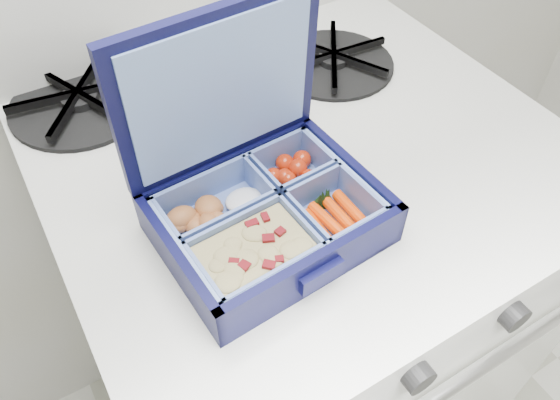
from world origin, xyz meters
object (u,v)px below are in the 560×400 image
stove (290,321)px  burner_grate (333,58)px  fork (266,130)px  bento_box (269,218)px

stove → burner_grate: size_ratio=5.38×
burner_grate → fork: burner_grate is taller
burner_grate → fork: (-0.15, -0.07, -0.01)m
stove → bento_box: 0.50m
bento_box → burner_grate: bento_box is taller
burner_grate → fork: size_ratio=1.00×
stove → burner_grate: bearing=37.9°
burner_grate → bento_box: bearing=-136.7°
burner_grate → fork: 0.17m
stove → bento_box: size_ratio=4.28×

